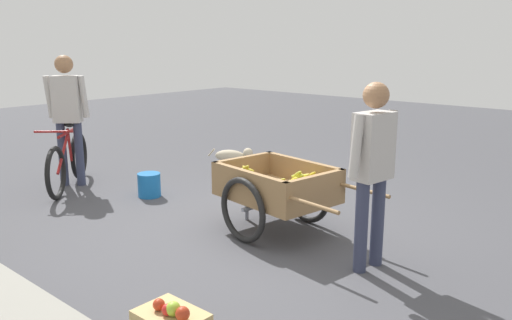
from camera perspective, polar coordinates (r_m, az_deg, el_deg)
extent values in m
plane|color=#47474C|center=(5.34, -1.49, -7.91)|extent=(24.00, 24.00, 0.00)
cube|color=#937047|center=(5.25, 2.25, -3.66)|extent=(1.20, 0.95, 0.10)
cube|color=#937047|center=(5.59, -1.36, -0.84)|extent=(0.18, 0.80, 0.24)
cube|color=#937047|center=(4.85, 6.44, -3.05)|extent=(0.18, 0.80, 0.24)
cube|color=#937047|center=(4.97, -0.87, -2.58)|extent=(1.10, 0.22, 0.24)
cube|color=#937047|center=(5.46, 5.12, -1.22)|extent=(1.10, 0.22, 0.24)
torus|color=black|center=(5.00, -1.48, -5.48)|extent=(0.64, 0.15, 0.64)
torus|color=black|center=(5.57, 5.57, -3.60)|extent=(0.64, 0.15, 0.64)
cylinder|color=gray|center=(5.28, 2.24, -4.50)|extent=(0.17, 0.88, 0.04)
cylinder|color=#937047|center=(4.42, 6.31, -4.91)|extent=(0.55, 0.12, 0.04)
cylinder|color=#937047|center=(4.92, 11.75, -3.26)|extent=(0.55, 0.12, 0.04)
cylinder|color=gray|center=(5.66, -1.01, -4.82)|extent=(0.04, 0.04, 0.35)
ellipsoid|color=gold|center=(5.37, -0.86, -1.24)|extent=(0.18, 0.06, 0.14)
ellipsoid|color=gold|center=(5.38, -1.05, -1.11)|extent=(0.19, 0.10, 0.05)
ellipsoid|color=gold|center=(5.39, -1.24, -0.97)|extent=(0.18, 0.09, 0.14)
ellipsoid|color=gold|center=(5.07, 4.61, -2.74)|extent=(0.17, 0.13, 0.15)
ellipsoid|color=gold|center=(5.07, 4.45, -2.61)|extent=(0.19, 0.07, 0.09)
ellipsoid|color=gold|center=(5.07, 4.32, -2.49)|extent=(0.18, 0.11, 0.05)
ellipsoid|color=gold|center=(5.07, 4.19, -2.37)|extent=(0.19, 0.12, 0.10)
ellipsoid|color=gold|center=(5.07, 4.06, -2.25)|extent=(0.18, 0.10, 0.13)
ellipsoid|color=gold|center=(5.13, 5.01, -2.15)|extent=(0.17, 0.11, 0.15)
ellipsoid|color=gold|center=(5.14, 4.84, -2.02)|extent=(0.19, 0.07, 0.09)
ellipsoid|color=gold|center=(5.14, 4.72, -1.90)|extent=(0.18, 0.07, 0.05)
ellipsoid|color=gold|center=(5.14, 4.58, -1.78)|extent=(0.19, 0.09, 0.10)
ellipsoid|color=gold|center=(5.14, 4.45, -1.66)|extent=(0.18, 0.10, 0.14)
ellipsoid|color=gold|center=(4.75, 2.92, -2.85)|extent=(0.19, 0.08, 0.14)
ellipsoid|color=gold|center=(4.75, 2.70, -2.70)|extent=(0.19, 0.08, 0.05)
ellipsoid|color=gold|center=(4.76, 2.45, -2.54)|extent=(0.18, 0.07, 0.15)
ellipsoid|color=gold|center=(5.02, 4.28, -2.96)|extent=(0.19, 0.06, 0.13)
ellipsoid|color=gold|center=(5.01, 4.18, -2.85)|extent=(0.19, 0.08, 0.10)
ellipsoid|color=gold|center=(5.01, 4.04, -2.72)|extent=(0.19, 0.08, 0.05)
ellipsoid|color=gold|center=(5.01, 3.92, -2.61)|extent=(0.19, 0.12, 0.09)
ellipsoid|color=gold|center=(5.01, 3.80, -2.49)|extent=(0.18, 0.08, 0.13)
ellipsoid|color=gold|center=(5.15, 5.49, -2.14)|extent=(0.19, 0.08, 0.13)
ellipsoid|color=gold|center=(5.16, 5.29, -2.00)|extent=(0.18, 0.07, 0.05)
ellipsoid|color=gold|center=(5.16, 5.11, -1.87)|extent=(0.18, 0.07, 0.13)
ellipsoid|color=gold|center=(5.21, 6.48, -2.16)|extent=(0.17, 0.10, 0.15)
ellipsoid|color=gold|center=(5.21, 6.29, -2.03)|extent=(0.18, 0.14, 0.09)
ellipsoid|color=gold|center=(5.21, 6.14, -1.91)|extent=(0.19, 0.09, 0.08)
ellipsoid|color=gold|center=(5.22, 5.95, -1.77)|extent=(0.17, 0.09, 0.16)
ellipsoid|color=gold|center=(4.94, 1.72, -2.85)|extent=(0.18, 0.05, 0.15)
ellipsoid|color=gold|center=(4.95, 1.55, -2.71)|extent=(0.19, 0.08, 0.09)
ellipsoid|color=gold|center=(4.95, 1.39, -2.58)|extent=(0.19, 0.06, 0.08)
ellipsoid|color=gold|center=(4.95, 1.24, -2.45)|extent=(0.18, 0.11, 0.13)
cylinder|color=#333851|center=(4.44, 11.39, -7.18)|extent=(0.11, 0.11, 0.78)
cylinder|color=#333851|center=(4.61, 13.10, -6.52)|extent=(0.11, 0.11, 0.78)
cube|color=#B7B2AD|center=(4.35, 12.67, 1.48)|extent=(0.25, 0.37, 0.55)
sphere|color=#9E704C|center=(4.29, 12.95, 6.89)|extent=(0.21, 0.21, 0.21)
cylinder|color=#B7B2AD|center=(4.17, 10.87, 1.47)|extent=(0.08, 0.15, 0.50)
cylinder|color=#B7B2AD|center=(4.52, 14.37, 2.17)|extent=(0.08, 0.15, 0.50)
torus|color=black|center=(6.78, -20.97, -1.34)|extent=(0.50, 0.52, 0.66)
torus|color=black|center=(7.71, -18.72, 0.47)|extent=(0.50, 0.52, 0.66)
cylinder|color=maroon|center=(7.17, -20.01, 2.74)|extent=(0.44, 0.46, 0.04)
cylinder|color=maroon|center=(7.31, -19.64, 1.56)|extent=(0.10, 0.10, 0.45)
cylinder|color=maroon|center=(7.04, -20.30, 0.68)|extent=(0.39, 0.41, 0.43)
ellipsoid|color=black|center=(7.29, -19.75, 3.63)|extent=(0.20, 0.08, 0.06)
cylinder|color=maroon|center=(6.73, -21.18, 2.89)|extent=(0.35, 0.34, 0.03)
cylinder|color=#333851|center=(7.33, -18.68, 0.63)|extent=(0.11, 0.11, 0.85)
cylinder|color=#333851|center=(7.40, -20.32, 0.61)|extent=(0.11, 0.11, 0.85)
cube|color=#B7B2AD|center=(7.25, -19.93, 6.25)|extent=(0.38, 0.38, 0.60)
sphere|color=#9E704C|center=(7.22, -20.20, 9.78)|extent=(0.23, 0.23, 0.23)
cylinder|color=#B7B2AD|center=(7.19, -18.26, 6.56)|extent=(0.08, 0.13, 0.55)
cylinder|color=#B7B2AD|center=(7.32, -21.60, 6.41)|extent=(0.08, 0.13, 0.55)
ellipsoid|color=beige|center=(7.56, -2.86, 0.44)|extent=(0.47, 0.36, 0.18)
sphere|color=beige|center=(7.47, -0.87, 0.79)|extent=(0.14, 0.14, 0.14)
cylinder|color=beige|center=(7.63, -4.88, 0.83)|extent=(0.11, 0.07, 0.12)
cylinder|color=beige|center=(7.61, -1.78, -0.85)|extent=(0.04, 0.04, 0.18)
cylinder|color=beige|center=(7.51, -1.99, -1.04)|extent=(0.04, 0.04, 0.18)
cylinder|color=beige|center=(7.68, -3.68, -0.74)|extent=(0.04, 0.04, 0.18)
cylinder|color=beige|center=(7.58, -3.91, -0.93)|extent=(0.04, 0.04, 0.18)
cylinder|color=#1966B2|center=(6.63, -11.55, -2.67)|extent=(0.28, 0.28, 0.30)
sphere|color=#B23319|center=(3.50, -10.54, -15.22)|extent=(0.08, 0.08, 0.08)
sphere|color=red|center=(3.43, -9.61, -15.78)|extent=(0.08, 0.08, 0.08)
sphere|color=#99BF33|center=(3.42, -9.01, -15.72)|extent=(0.09, 0.09, 0.09)
sphere|color=#B23319|center=(3.36, -8.00, -16.25)|extent=(0.09, 0.09, 0.09)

